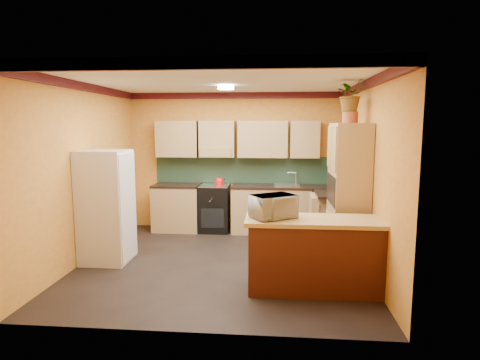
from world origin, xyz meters
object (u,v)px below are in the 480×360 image
(fridge, at_px, (106,207))
(breakfast_bar, at_px, (322,257))
(stove, at_px, (215,208))
(pantry, at_px, (348,196))
(base_cabinets_back, at_px, (247,209))
(microwave, at_px, (273,206))

(fridge, relative_size, breakfast_bar, 0.94)
(stove, bearing_deg, pantry, -38.81)
(fridge, bearing_deg, stove, 53.95)
(base_cabinets_back, xyz_separation_m, fridge, (-2.00, -1.89, 0.41))
(microwave, bearing_deg, pantry, 7.14)
(fridge, relative_size, pantry, 0.81)
(microwave, bearing_deg, base_cabinets_back, 66.14)
(pantry, xyz_separation_m, microwave, (-1.07, -0.96, 0.02))
(stove, height_order, breakfast_bar, stove)
(base_cabinets_back, bearing_deg, fridge, -136.64)
(fridge, bearing_deg, breakfast_bar, -15.43)
(pantry, relative_size, microwave, 4.03)
(base_cabinets_back, bearing_deg, pantry, -48.20)
(base_cabinets_back, distance_m, microwave, 2.87)
(base_cabinets_back, bearing_deg, breakfast_bar, -67.56)
(base_cabinets_back, xyz_separation_m, breakfast_bar, (1.14, -2.75, 0.00))
(stove, xyz_separation_m, breakfast_bar, (1.76, -2.75, -0.02))
(stove, distance_m, pantry, 2.92)
(pantry, bearing_deg, fridge, -178.46)
(fridge, bearing_deg, base_cabinets_back, 43.36)
(stove, relative_size, microwave, 1.75)
(fridge, xyz_separation_m, microwave, (2.53, -0.87, 0.22))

